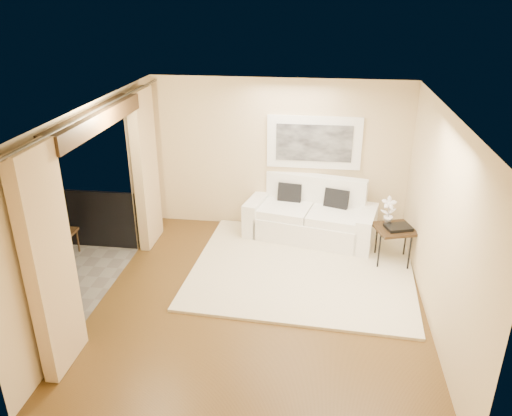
% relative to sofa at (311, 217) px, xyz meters
% --- Properties ---
extents(floor, '(5.00, 5.00, 0.00)m').
position_rel_sofa_xyz_m(floor, '(-0.62, -2.10, -0.37)').
color(floor, brown).
rests_on(floor, ground).
extents(room_shell, '(5.00, 6.40, 5.00)m').
position_rel_sofa_xyz_m(room_shell, '(-2.75, -2.10, 2.15)').
color(room_shell, white).
rests_on(room_shell, ground).
extents(balcony, '(1.81, 2.60, 1.17)m').
position_rel_sofa_xyz_m(balcony, '(-3.92, -2.10, -0.20)').
color(balcony, '#605B56').
rests_on(balcony, ground).
extents(curtains, '(0.16, 4.80, 2.64)m').
position_rel_sofa_xyz_m(curtains, '(-2.73, -2.10, 0.96)').
color(curtains, tan).
rests_on(curtains, ground).
extents(artwork, '(1.62, 0.07, 0.92)m').
position_rel_sofa_xyz_m(artwork, '(-0.02, 0.37, 1.25)').
color(artwork, white).
rests_on(artwork, room_shell).
extents(rug, '(3.53, 3.12, 0.04)m').
position_rel_sofa_xyz_m(rug, '(-0.08, -1.18, -0.35)').
color(rug, beige).
rests_on(rug, floor).
extents(sofa, '(2.34, 1.38, 1.05)m').
position_rel_sofa_xyz_m(sofa, '(0.00, 0.00, 0.00)').
color(sofa, white).
rests_on(sofa, floor).
extents(side_table, '(0.72, 0.72, 0.63)m').
position_rel_sofa_xyz_m(side_table, '(1.31, -0.77, 0.19)').
color(side_table, '#301F10').
rests_on(side_table, floor).
extents(tray, '(0.45, 0.39, 0.05)m').
position_rel_sofa_xyz_m(tray, '(1.36, -0.80, 0.28)').
color(tray, black).
rests_on(tray, side_table).
extents(orchid, '(0.24, 0.17, 0.45)m').
position_rel_sofa_xyz_m(orchid, '(1.21, -0.63, 0.48)').
color(orchid, white).
rests_on(orchid, side_table).
extents(bistro_table, '(0.66, 0.66, 0.68)m').
position_rel_sofa_xyz_m(bistro_table, '(-4.32, -1.70, 0.23)').
color(bistro_table, '#301F10').
rests_on(bistro_table, balcony).
extents(balcony_chair_far, '(0.39, 0.39, 0.90)m').
position_rel_sofa_xyz_m(balcony_chair_far, '(-3.98, -1.32, 0.15)').
color(balcony_chair_far, '#301F10').
rests_on(balcony_chair_far, balcony).
extents(balcony_chair_near, '(0.46, 0.47, 0.99)m').
position_rel_sofa_xyz_m(balcony_chair_near, '(-3.79, -2.71, 0.20)').
color(balcony_chair_near, '#301F10').
rests_on(balcony_chair_near, balcony).
extents(ice_bucket, '(0.18, 0.18, 0.20)m').
position_rel_sofa_xyz_m(ice_bucket, '(-4.47, -1.64, 0.41)').
color(ice_bucket, silver).
rests_on(ice_bucket, bistro_table).
extents(candle, '(0.06, 0.06, 0.07)m').
position_rel_sofa_xyz_m(candle, '(-4.25, -1.55, 0.35)').
color(candle, red).
rests_on(candle, bistro_table).
extents(vase, '(0.04, 0.04, 0.18)m').
position_rel_sofa_xyz_m(vase, '(-4.31, -1.91, 0.40)').
color(vase, white).
rests_on(vase, bistro_table).
extents(glass_a, '(0.06, 0.06, 0.12)m').
position_rel_sofa_xyz_m(glass_a, '(-4.15, -1.79, 0.37)').
color(glass_a, white).
rests_on(glass_a, bistro_table).
extents(glass_b, '(0.06, 0.06, 0.12)m').
position_rel_sofa_xyz_m(glass_b, '(-4.15, -1.67, 0.37)').
color(glass_b, white).
rests_on(glass_b, bistro_table).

